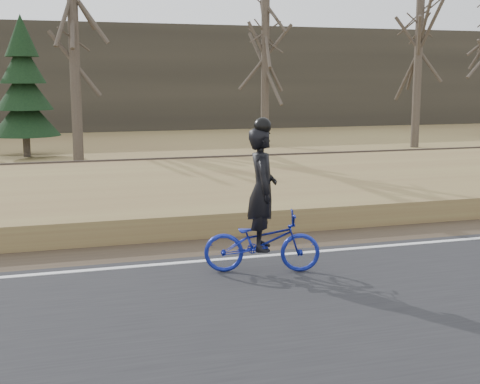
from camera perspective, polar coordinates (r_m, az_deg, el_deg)
name	(u,v)px	position (r m, az deg, el deg)	size (l,w,h in m)	color
ground	(190,270)	(10.53, -4.29, -6.61)	(120.00, 120.00, 0.00)	olive
road	(236,323)	(8.23, -0.30, -11.10)	(120.00, 6.00, 0.06)	black
edge_line	(187,262)	(10.70, -4.53, -5.99)	(120.00, 0.12, 0.01)	silver
shoulder	(174,250)	(11.66, -5.62, -4.93)	(120.00, 1.60, 0.04)	#473A2B
embankment	(146,207)	(14.50, -8.03, -1.28)	(120.00, 5.00, 0.44)	olive
ballast	(123,181)	(18.20, -9.96, 0.91)	(120.00, 3.00, 0.45)	slate
railroad	(123,170)	(18.16, -9.98, 1.86)	(120.00, 2.40, 0.29)	black
treeline_backdrop	(71,78)	(39.92, -14.19, 9.44)	(120.00, 4.00, 6.00)	#383328
cyclist	(262,222)	(10.01, 1.90, -2.60)	(1.84, 1.07, 2.33)	navy
bare_tree_near_left	(74,57)	(23.12, -13.94, 11.14)	(0.36, 0.36, 7.31)	#51473B
bare_tree_center	(265,63)	(29.74, 2.17, 10.95)	(0.36, 0.36, 7.25)	#51473B
bare_tree_right	(418,51)	(29.99, 14.99, 11.51)	(0.36, 0.36, 8.17)	#51473B
conifer	(24,90)	(26.67, -17.97, 8.26)	(2.60, 2.60, 5.32)	#51473B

